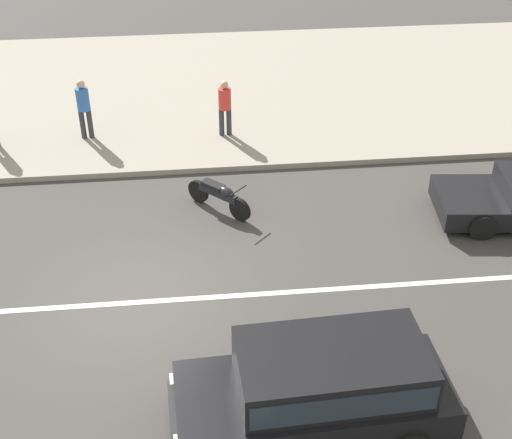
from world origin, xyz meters
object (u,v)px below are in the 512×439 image
motorcycle_2 (219,195)px  pedestrian_far_end (84,105)px  minivan_black_1 (321,387)px  pedestrian_mid_kerb (225,104)px

motorcycle_2 → pedestrian_far_end: size_ratio=0.83×
minivan_black_1 → pedestrian_mid_kerb: (-0.81, 9.94, 0.21)m
motorcycle_2 → pedestrian_mid_kerb: 3.63m
motorcycle_2 → pedestrian_far_end: 5.08m
motorcycle_2 → minivan_black_1: bearing=-79.4°
minivan_black_1 → motorcycle_2: minivan_black_1 is taller
pedestrian_mid_kerb → motorcycle_2: bearing=-96.2°
minivan_black_1 → motorcycle_2: 6.52m
minivan_black_1 → motorcycle_2: bearing=100.6°
motorcycle_2 → pedestrian_mid_kerb: (0.39, 3.55, 0.63)m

